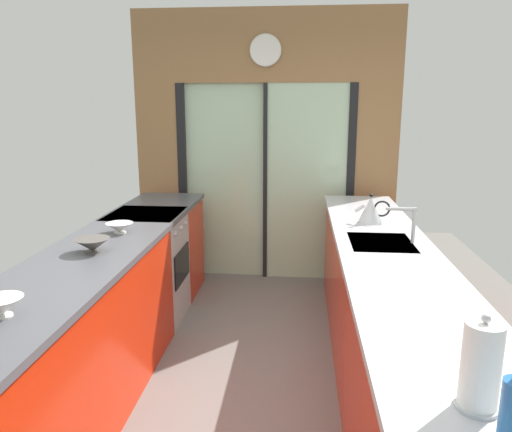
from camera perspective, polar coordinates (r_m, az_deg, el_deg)
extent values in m
cube|color=slate|center=(3.70, -1.06, -16.45)|extent=(5.04, 7.60, 0.02)
cube|color=olive|center=(5.05, 1.16, 19.13)|extent=(2.64, 0.08, 0.70)
cube|color=#B2D1AD|center=(5.15, -3.58, 3.90)|extent=(0.80, 0.02, 2.00)
cube|color=#B2D1AD|center=(5.05, 5.84, 3.69)|extent=(0.80, 0.02, 2.00)
cube|color=black|center=(5.21, -8.41, 3.90)|extent=(0.08, 0.10, 2.00)
cube|color=black|center=(5.09, 10.80, 3.60)|extent=(0.08, 0.10, 2.00)
cube|color=black|center=(5.08, 1.09, 3.81)|extent=(0.04, 0.10, 2.00)
cube|color=olive|center=(5.28, -11.06, 3.91)|extent=(0.42, 0.08, 2.00)
cube|color=olive|center=(5.12, 13.59, 3.53)|extent=(0.42, 0.08, 2.00)
cylinder|color=white|center=(4.98, 1.10, 18.63)|extent=(0.29, 0.03, 0.29)
torus|color=beige|center=(4.98, 1.10, 18.63)|extent=(0.31, 0.02, 0.31)
cube|color=red|center=(2.94, -21.88, -15.70)|extent=(0.58, 2.55, 0.88)
cube|color=red|center=(4.85, -10.20, -3.63)|extent=(0.58, 0.65, 0.88)
cube|color=#4C4C51|center=(3.29, -17.69, -3.63)|extent=(0.62, 3.80, 0.04)
cube|color=red|center=(3.26, 14.83, -12.30)|extent=(0.58, 3.80, 0.88)
cube|color=#BCBCC1|center=(3.09, 15.32, -4.55)|extent=(0.62, 3.80, 0.04)
cube|color=#B7BABC|center=(3.33, 14.24, -3.34)|extent=(0.40, 0.48, 0.05)
cylinder|color=#B7BABC|center=(3.33, 17.78, -1.03)|extent=(0.02, 0.02, 0.23)
cylinder|color=#B7BABC|center=(3.29, 16.37, 0.80)|extent=(0.18, 0.02, 0.02)
cube|color=#B7BABC|center=(4.28, -12.39, -5.98)|extent=(0.58, 0.60, 0.88)
cube|color=black|center=(4.19, -8.55, -5.66)|extent=(0.01, 0.48, 0.28)
cube|color=black|center=(4.15, -12.70, 0.10)|extent=(0.58, 0.60, 0.03)
cylinder|color=#B7BABC|center=(3.93, -9.24, -2.06)|extent=(0.02, 0.04, 0.04)
cylinder|color=#B7BABC|center=(4.10, -8.63, -1.41)|extent=(0.02, 0.04, 0.04)
cylinder|color=#B7BABC|center=(4.27, -8.06, -0.82)|extent=(0.02, 0.04, 0.04)
cylinder|color=silver|center=(2.39, -27.24, -10.21)|extent=(0.08, 0.08, 0.01)
cone|color=silver|center=(2.37, -27.35, -9.28)|extent=(0.18, 0.18, 0.08)
cylinder|color=#514C47|center=(3.16, -18.34, -3.93)|extent=(0.10, 0.10, 0.01)
cone|color=#514C47|center=(3.15, -18.39, -3.18)|extent=(0.21, 0.21, 0.08)
cylinder|color=silver|center=(3.57, -15.46, -1.84)|extent=(0.09, 0.09, 0.01)
cone|color=silver|center=(3.56, -15.50, -1.28)|extent=(0.19, 0.19, 0.06)
cone|color=#B7BABC|center=(3.82, 13.10, 0.71)|extent=(0.18, 0.18, 0.20)
sphere|color=black|center=(3.80, 13.19, 2.33)|extent=(0.03, 0.03, 0.03)
cylinder|color=#B7BABC|center=(3.80, 11.91, 0.88)|extent=(0.08, 0.02, 0.07)
torus|color=black|center=(3.83, 14.37, 0.82)|extent=(0.12, 0.01, 0.12)
cylinder|color=#B7BABC|center=(1.70, 24.14, -19.42)|extent=(0.13, 0.13, 0.01)
cylinder|color=white|center=(1.63, 24.58, -15.37)|extent=(0.11, 0.11, 0.26)
sphere|color=#B7BABC|center=(1.57, 25.08, -10.70)|extent=(0.03, 0.03, 0.03)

